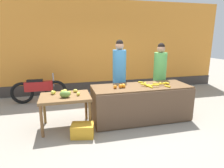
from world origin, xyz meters
The scene contains 12 objects.
ground_plane centered at (0.00, 0.00, 0.00)m, with size 24.00×24.00×0.00m, color gray.
market_wall_back centered at (0.00, 2.75, 1.54)m, with size 9.01×0.23×3.15m.
fruit_stall_counter centered at (0.35, -0.01, 0.41)m, with size 2.27×0.85×0.83m.
side_table_wooden centered at (-1.38, 0.00, 0.63)m, with size 1.05×0.76×0.72m.
banana_bunch_pile centered at (0.68, -0.04, 0.85)m, with size 0.72×0.66×0.07m.
orange_pile centered at (-0.16, -0.05, 0.87)m, with size 0.30×0.18×0.09m.
mango_papaya_pile centered at (-1.38, 0.02, 0.78)m, with size 0.63×0.48×0.14m.
vendor_woman_blue_shirt centered at (0.01, 0.66, 0.94)m, with size 0.34×0.34×1.86m.
vendor_woman_green_shirt centered at (1.14, 0.62, 0.90)m, with size 0.34×0.34×1.78m.
parked_motorcycle centered at (-2.11, 1.90, 0.40)m, with size 1.60×0.18×0.88m.
produce_crate centered at (-1.08, -0.50, 0.13)m, with size 0.44×0.32×0.26m, color gold.
produce_sack centered at (-0.61, 0.88, 0.25)m, with size 0.36×0.30×0.50m, color tan.
Camera 1 is at (-1.39, -4.04, 1.95)m, focal length 31.07 mm.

